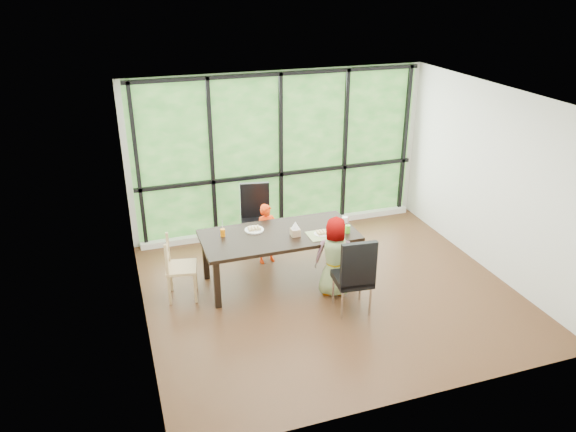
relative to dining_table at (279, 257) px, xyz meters
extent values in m
plane|color=black|center=(0.57, -0.52, -0.38)|extent=(5.00, 5.00, 0.00)
plane|color=silver|center=(0.57, 1.73, 0.98)|extent=(5.00, 0.00, 5.00)
cube|color=#1F4D1B|center=(0.57, 1.71, 0.98)|extent=(4.80, 0.02, 2.65)
cube|color=silver|center=(0.57, 1.63, -0.33)|extent=(4.80, 0.12, 0.10)
cube|color=black|center=(0.00, 0.00, 0.00)|extent=(2.26, 1.22, 0.75)
cube|color=black|center=(-0.05, 1.02, 0.17)|extent=(0.54, 0.54, 1.08)
cube|color=black|center=(0.67, -1.01, 0.17)|extent=(0.50, 0.50, 1.08)
cube|color=tan|center=(-1.38, 0.01, 0.08)|extent=(0.47, 0.49, 0.90)
imported|color=#F83708|center=(0.00, 0.60, 0.10)|extent=(0.38, 0.28, 0.95)
imported|color=gray|center=(0.64, -0.56, 0.19)|extent=(0.65, 0.55, 1.14)
cube|color=tan|center=(0.58, -0.24, 0.38)|extent=(0.45, 0.33, 0.01)
cylinder|color=white|center=(-0.30, 0.21, 0.38)|extent=(0.27, 0.27, 0.02)
cylinder|color=white|center=(0.56, -0.20, 0.38)|extent=(0.21, 0.21, 0.01)
cylinder|color=orange|center=(-0.76, 0.18, 0.43)|extent=(0.07, 0.07, 0.11)
cylinder|color=#5FCD2B|center=(0.92, -0.27, 0.43)|extent=(0.07, 0.07, 0.11)
cylinder|color=white|center=(1.03, 0.05, 0.42)|extent=(0.09, 0.09, 0.09)
cube|color=tan|center=(0.20, -0.13, 0.43)|extent=(0.12, 0.12, 0.11)
cylinder|color=white|center=(-0.76, 0.18, 0.52)|extent=(0.01, 0.04, 0.20)
cylinder|color=pink|center=(0.92, -0.27, 0.53)|extent=(0.01, 0.04, 0.20)
cone|color=white|center=(0.20, -0.13, 0.54)|extent=(0.12, 0.12, 0.11)
camera|label=1|loc=(-2.09, -6.63, 3.76)|focal=34.48mm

